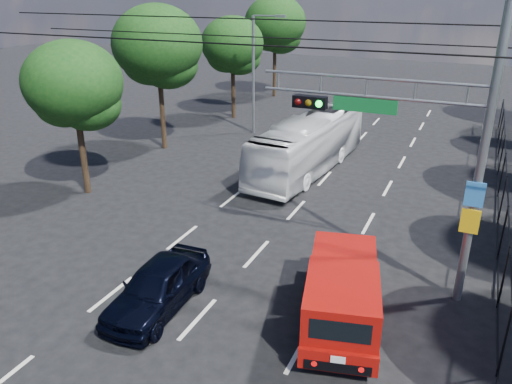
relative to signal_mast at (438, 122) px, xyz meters
The scene contains 13 objects.
lane_markings 9.56m from the signal_mast, 131.33° to the left, with size 6.12×38.00×0.01m.
signal_mast is the anchor object (origin of this frame).
streetlight_left 18.24m from the signal_mast, 129.66° to the left, with size 2.09×0.22×7.08m.
utility_wires 5.71m from the signal_mast, behind, with size 22.00×5.04×0.74m.
fence_right 6.37m from the signal_mast, 61.03° to the left, with size 0.06×34.03×2.00m.
tree_left_b 14.62m from the signal_mast, behind, with size 4.08×4.08×6.63m.
tree_left_c 17.57m from the signal_mast, 149.06° to the left, with size 4.80×4.80×7.80m.
tree_left_d 22.48m from the signal_mast, 130.73° to the left, with size 4.20×4.20×6.83m.
tree_left_e 29.12m from the signal_mast, 120.71° to the left, with size 4.92×4.92×7.99m.
red_pickup 5.20m from the signal_mast, 123.00° to the right, with size 2.92×5.32×1.88m.
navy_hatchback 8.92m from the signal_mast, 149.14° to the right, with size 1.64×4.07×1.39m, color black.
white_bus 11.57m from the signal_mast, 126.14° to the left, with size 2.26×9.66×2.69m, color silver.
white_van 13.57m from the signal_mast, 130.38° to the left, with size 1.49×4.28×1.41m, color silver.
Camera 1 is at (6.18, -5.79, 8.57)m, focal length 35.00 mm.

